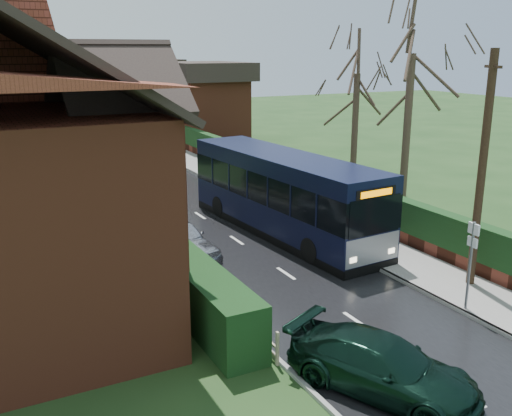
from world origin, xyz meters
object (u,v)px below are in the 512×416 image
car_green (382,366)px  bus_stop_sign (471,254)px  car_silver (177,239)px  telegraph_pole (482,173)px  bus (283,195)px

car_green → bus_stop_sign: 5.35m
car_silver → telegraph_pole: (7.60, -6.94, 3.08)m
car_green → bus: bearing=45.5°
car_green → telegraph_pole: size_ratio=0.59×
bus → telegraph_pole: telegraph_pole is taller
car_silver → car_green: bearing=-92.2°
car_silver → bus_stop_sign: bearing=-62.9°
car_silver → bus_stop_sign: size_ratio=1.55×
car_silver → car_green: size_ratio=0.98×
bus → car_silver: size_ratio=2.58×
bus_stop_sign → bus: bearing=103.1°
car_silver → bus_stop_sign: 10.27m
bus → bus_stop_sign: bearing=-88.1°
bus → car_green: bus is taller
car_green → car_silver: bearing=71.1°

